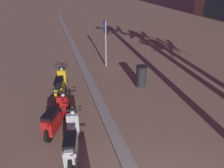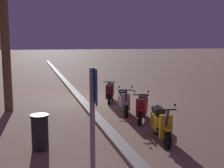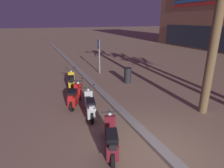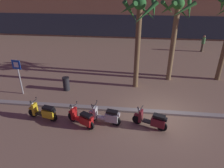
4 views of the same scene
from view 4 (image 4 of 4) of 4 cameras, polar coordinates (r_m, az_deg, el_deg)
ground_plane at (r=11.91m, az=13.61°, el=-8.54°), size 200.00×200.00×0.00m
curb_strip at (r=12.06m, az=13.54°, el=-7.71°), size 60.00×0.36×0.12m
scooter_yellow_tail_end at (r=11.61m, az=-18.44°, el=-7.53°), size 1.76×0.67×1.17m
scooter_red_last_in_row at (r=10.68m, az=-8.29°, el=-9.55°), size 1.60×0.94×1.17m
scooter_silver_gap_after_mid at (r=10.73m, az=-1.53°, el=-9.00°), size 1.83×0.68×1.17m
scooter_maroon_mid_rear at (r=10.63m, az=11.32°, el=-9.98°), size 1.77×0.84×1.04m
crossing_sign at (r=14.34m, az=-24.75°, el=2.78°), size 0.60×0.16×2.40m
palm_tree_near_sign at (r=13.35m, az=7.61°, el=16.45°), size 2.44×2.45×5.96m
palm_tree_mid_walkway at (r=15.05m, az=17.49°, el=16.30°), size 2.25×2.34×5.86m
pedestrian_strolling_near_curb at (r=24.05m, az=24.16°, el=10.42°), size 0.34×0.34×1.75m
litter_bin at (r=14.30m, az=-12.72°, el=0.10°), size 0.48×0.48×0.95m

